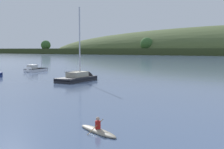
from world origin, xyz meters
TOP-DOWN VIEW (x-y plane):
  - sailboat_midwater_white at (-10.45, 29.95)m, footprint 3.28×8.16m
  - fishing_boat_moored at (-30.32, 39.88)m, footprint 2.99×6.31m
  - canoe_with_paddler at (8.09, 7.10)m, footprint 3.44×1.94m

SIDE VIEW (x-z plane):
  - canoe_with_paddler at x=8.09m, z-range -0.41..0.62m
  - sailboat_midwater_white at x=-10.45m, z-range -6.11..6.41m
  - fishing_boat_moored at x=-30.32m, z-range -1.47..2.13m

